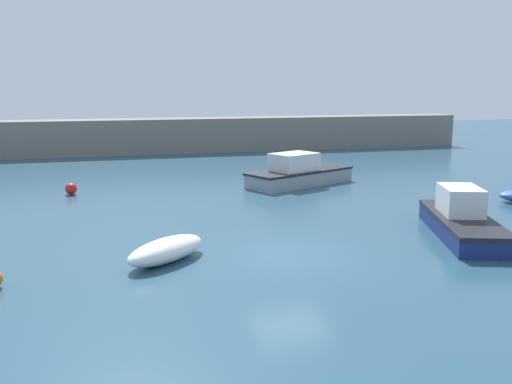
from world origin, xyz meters
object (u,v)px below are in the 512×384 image
Objects in this scene: rowboat_white_midwater at (166,250)px; mooring_buoy_red at (71,189)px; cabin_cruiser_white at (462,219)px; mooring_buoy_yellow at (454,192)px; motorboat_with_cabin at (298,173)px.

rowboat_white_midwater is 12.62m from mooring_buoy_red.
mooring_buoy_yellow is (3.90, 6.21, -0.29)m from cabin_cruiser_white.
mooring_buoy_yellow is at bearing -66.86° from motorboat_with_cabin.
motorboat_with_cabin is at bearing -1.47° from mooring_buoy_red.
motorboat_with_cabin is at bearing 138.71° from mooring_buoy_yellow.
mooring_buoy_red is at bearing -116.42° from rowboat_white_midwater.
motorboat_with_cabin is at bearing -149.98° from cabin_cruiser_white.
motorboat_with_cabin reaches higher than cabin_cruiser_white.
rowboat_white_midwater reaches higher than mooring_buoy_yellow.
rowboat_white_midwater reaches higher than mooring_buoy_red.
cabin_cruiser_white is 10.98× the size of mooring_buoy_red.
cabin_cruiser_white is (10.68, 0.32, 0.23)m from rowboat_white_midwater.
motorboat_with_cabin is 1.06× the size of cabin_cruiser_white.
rowboat_white_midwater is 5.46× the size of mooring_buoy_red.
cabin_cruiser_white is 10.82× the size of mooring_buoy_yellow.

